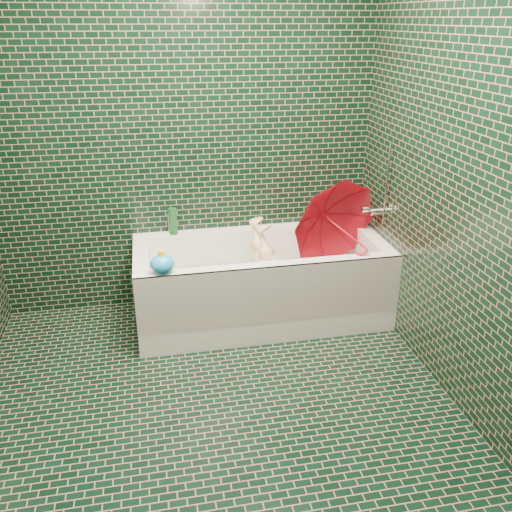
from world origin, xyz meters
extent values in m
plane|color=black|center=(0.00, 0.00, 0.00)|extent=(2.80, 2.80, 0.00)
plane|color=black|center=(0.00, 1.40, 1.25)|extent=(2.80, 0.00, 2.80)
plane|color=black|center=(0.00, -1.40, 1.25)|extent=(2.80, 0.00, 2.80)
plane|color=black|center=(1.30, 0.00, 1.25)|extent=(0.00, 2.80, 2.80)
cube|color=white|center=(0.45, 1.02, 0.07)|extent=(1.70, 0.75, 0.15)
cube|color=white|center=(0.45, 1.35, 0.35)|extent=(1.70, 0.10, 0.40)
cube|color=white|center=(0.45, 0.70, 0.35)|extent=(1.70, 0.10, 0.40)
cube|color=white|center=(1.25, 1.02, 0.35)|extent=(0.10, 0.55, 0.40)
cube|color=white|center=(-0.35, 1.02, 0.35)|extent=(0.10, 0.55, 0.40)
cube|color=white|center=(0.45, 0.66, 0.28)|extent=(1.70, 0.02, 0.55)
cube|color=green|center=(0.45, 1.02, 0.16)|extent=(1.35, 0.47, 0.01)
cube|color=silver|center=(0.45, 1.02, 0.30)|extent=(1.48, 0.53, 0.00)
cylinder|color=silver|center=(1.28, 1.02, 0.73)|extent=(0.14, 0.05, 0.05)
cylinder|color=silver|center=(1.20, 1.08, 0.73)|extent=(0.05, 0.04, 0.04)
cylinder|color=silver|center=(1.27, 0.92, 0.95)|extent=(0.01, 0.01, 0.55)
imported|color=beige|center=(0.52, 0.99, 0.31)|extent=(0.89, 0.38, 0.38)
imported|color=red|center=(1.01, 0.96, 0.63)|extent=(0.92, 0.89, 0.83)
imported|color=white|center=(1.15, 1.32, 0.55)|extent=(0.10, 0.10, 0.26)
imported|color=#481D6E|center=(1.20, 1.36, 0.55)|extent=(0.11, 0.11, 0.21)
imported|color=#154B21|center=(1.14, 1.34, 0.55)|extent=(0.13, 0.13, 0.15)
cylinder|color=#154B21|center=(1.11, 1.35, 0.65)|extent=(0.07, 0.07, 0.20)
cylinder|color=silver|center=(1.25, 1.35, 0.64)|extent=(0.06, 0.06, 0.17)
cylinder|color=#154B21|center=(-0.12, 1.34, 0.64)|extent=(0.07, 0.07, 0.19)
cylinder|color=white|center=(-0.12, 1.36, 0.62)|extent=(0.06, 0.06, 0.14)
ellipsoid|color=yellow|center=(1.08, 1.35, 0.58)|extent=(0.10, 0.09, 0.06)
sphere|color=yellow|center=(1.11, 1.36, 0.62)|extent=(0.04, 0.04, 0.04)
cone|color=orange|center=(1.13, 1.37, 0.62)|extent=(0.02, 0.02, 0.02)
ellipsoid|color=#1A95EF|center=(-0.22, 0.70, 0.61)|extent=(0.18, 0.17, 0.11)
cylinder|color=yellow|center=(-0.22, 0.70, 0.68)|extent=(0.04, 0.04, 0.04)
camera|label=1|loc=(-0.25, -2.27, 1.95)|focal=38.00mm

